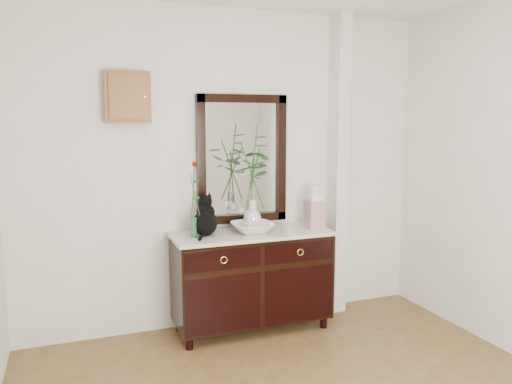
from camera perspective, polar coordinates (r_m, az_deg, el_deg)
name	(u,v)px	position (r m, az deg, el deg)	size (l,w,h in m)	color
wall_back	(231,170)	(4.29, -2.90, 2.53)	(3.60, 0.04, 2.70)	white
pilaster	(338,167)	(4.62, 9.31, 2.84)	(0.12, 0.20, 2.70)	white
sideboard	(252,275)	(4.27, -0.48, -9.51)	(1.33, 0.52, 0.82)	black
wall_mirror	(242,159)	(4.30, -1.58, 3.76)	(0.80, 0.06, 1.10)	black
key_cabinet	(127,97)	(4.06, -14.49, 10.45)	(0.35, 0.10, 0.40)	brown
cat	(205,215)	(4.05, -5.85, -2.65)	(0.23, 0.28, 0.33)	black
lotus_bowl	(252,228)	(4.14, -0.42, -4.09)	(0.34, 0.34, 0.08)	silver
vase_branches	(252,177)	(4.07, -0.43, 1.73)	(0.42, 0.42, 0.89)	silver
bud_vase_rose	(193,199)	(3.94, -7.18, -0.81)	(0.07, 0.07, 0.62)	#2A6539
ginger_jar	(314,206)	(4.34, 6.69, -1.58)	(0.14, 0.14, 0.38)	silver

